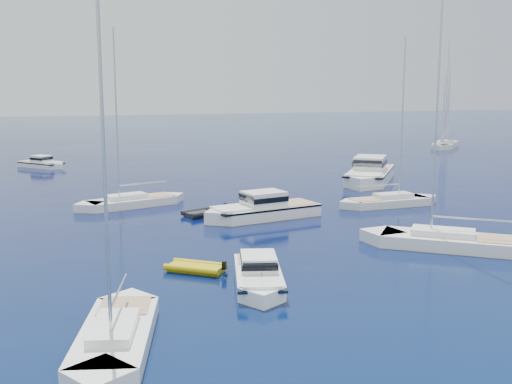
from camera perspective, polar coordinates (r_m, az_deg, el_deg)
ground at (r=29.32m, az=18.76°, el=-11.52°), size 400.00×400.00×0.00m
motor_cruiser_left at (r=33.22m, az=0.25°, el=-8.46°), size 4.32×8.26×2.08m
motor_cruiser_centre at (r=49.41m, az=0.49°, el=-2.39°), size 10.76×5.17×2.71m
motor_cruiser_distant at (r=68.77m, az=10.23°, el=0.89°), size 11.24×13.37×3.54m
motor_cruiser_horizon at (r=84.08m, az=-18.82°, el=2.12°), size 6.69×7.05×1.96m
sailboat_fore at (r=26.68m, az=-12.57°, el=-13.39°), size 5.28×10.99×15.64m
sailboat_mid_r at (r=42.38m, az=17.21°, el=-4.88°), size 11.65×10.05×18.04m
sailboat_mid_l at (r=55.29m, az=-11.25°, el=-1.28°), size 10.94×5.70×15.57m
sailboat_centre at (r=55.72m, az=11.98°, el=-1.22°), size 10.18×3.01×14.83m
sailboat_sails_far at (r=110.14m, az=16.79°, el=3.90°), size 10.72×11.17×18.07m
tender_yellow at (r=35.73m, az=-5.49°, el=-7.19°), size 3.90×3.61×0.95m
tender_grey_far at (r=50.76m, az=-4.55°, el=-2.09°), size 4.47×3.50×0.95m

